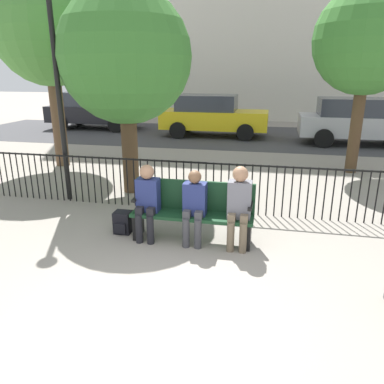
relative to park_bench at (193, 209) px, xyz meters
The scene contains 15 objects.
ground_plane 2.15m from the park_bench, 90.00° to the right, with size 80.00×80.00×0.00m, color gray.
park_bench is the anchor object (origin of this frame).
seated_person_0 0.72m from the park_bench, 169.28° to the right, with size 0.34×0.39×1.19m.
seated_person_1 0.20m from the park_bench, 71.05° to the right, with size 0.34×0.39×1.14m.
seated_person_2 0.75m from the park_bench, 10.22° to the right, with size 0.34×0.39×1.24m.
backpack 1.21m from the park_bench, behind, with size 0.27×0.27×0.36m.
fence_railing 1.25m from the park_bench, 90.75° to the left, with size 9.01×0.03×0.95m.
tree_0 6.42m from the park_bench, 56.85° to the left, with size 2.55×2.55×4.49m.
tree_1 3.61m from the park_bench, 130.57° to the left, with size 2.65×2.65×4.12m.
tree_2 6.78m from the park_bench, 138.87° to the left, with size 2.81×2.81×4.93m.
lamp_post 3.85m from the park_bench, 154.83° to the left, with size 0.28×0.28×4.04m.
street_surface 9.92m from the park_bench, 90.00° to the left, with size 24.00×6.00×0.01m.
parked_car_0 12.66m from the park_bench, 122.73° to the left, with size 4.20×1.94×1.62m.
parked_car_1 9.80m from the park_bench, 97.36° to the left, with size 4.20×1.94×1.62m.
parked_car_2 9.90m from the park_bench, 65.63° to the left, with size 4.20×1.94×1.62m.
Camera 1 is at (1.11, -3.18, 2.52)m, focal length 35.00 mm.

